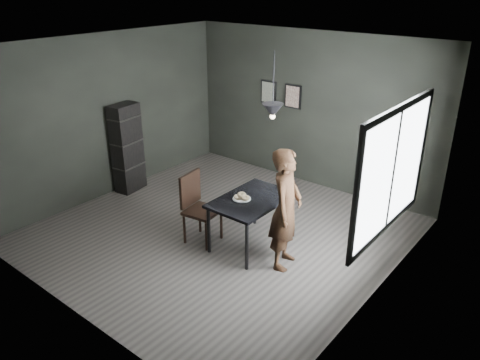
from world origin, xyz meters
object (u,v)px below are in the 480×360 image
Objects in this scene: wood_chair at (197,203)px; shelf_unit at (127,148)px; pendant_lamp at (273,110)px; white_plate at (242,199)px; cafe_table at (251,203)px; woman at (286,209)px.

wood_chair is 2.28m from shelf_unit.
white_plate is at bearing -147.55° from pendant_lamp.
shelf_unit is at bearing 158.80° from wood_chair.
shelf_unit is (-2.92, 0.15, 0.13)m from cafe_table.
white_plate is at bearing 72.67° from woman.
wood_chair is at bearing 83.58° from woman.
shelf_unit is at bearing 177.15° from cafe_table.
woman is 1.41m from wood_chair.
wood_chair reaches higher than cafe_table.
woman is 1.05× the size of shelf_unit.
wood_chair is at bearing -157.41° from white_plate.
white_plate is 0.14× the size of shelf_unit.
woman is at bearing 2.76° from wood_chair.
pendant_lamp is (0.25, 0.10, 1.38)m from cafe_table.
cafe_table is 0.69m from woman.
woman reaches higher than white_plate.
white_plate is 0.14× the size of woman.
pendant_lamp reaches higher than woman.
pendant_lamp is at bearing 18.33° from wood_chair.
wood_chair is 1.22× the size of pendant_lamp.
white_plate is 0.22× the size of wood_chair.
white_plate reaches higher than cafe_table.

